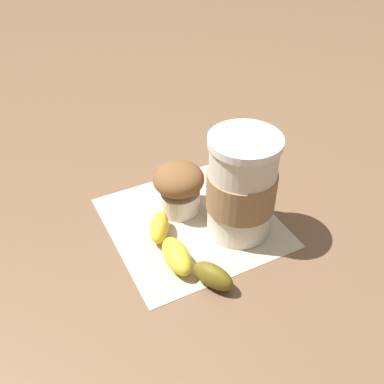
{
  "coord_description": "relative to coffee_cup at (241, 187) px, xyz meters",
  "views": [
    {
      "loc": [
        0.26,
        0.4,
        0.44
      ],
      "look_at": [
        0.0,
        0.0,
        0.06
      ],
      "focal_mm": 42.0,
      "sensor_mm": 36.0,
      "label": 1
    }
  ],
  "objects": [
    {
      "name": "coffee_cup",
      "position": [
        0.0,
        0.0,
        0.0
      ],
      "size": [
        0.09,
        0.09,
        0.15
      ],
      "color": "silver",
      "rests_on": "paper_napkin"
    },
    {
      "name": "ground_plane",
      "position": [
        0.05,
        -0.05,
        -0.07
      ],
      "size": [
        3.0,
        3.0,
        0.0
      ],
      "primitive_type": "plane",
      "color": "brown"
    },
    {
      "name": "muffin",
      "position": [
        0.05,
        -0.08,
        -0.03
      ],
      "size": [
        0.07,
        0.07,
        0.08
      ],
      "color": "white",
      "rests_on": "paper_napkin"
    },
    {
      "name": "paper_napkin",
      "position": [
        0.05,
        -0.05,
        -0.07
      ],
      "size": [
        0.25,
        0.25,
        0.0
      ],
      "primitive_type": "cube",
      "rotation": [
        0.0,
        0.0,
        -0.1
      ],
      "color": "beige",
      "rests_on": "ground_plane"
    },
    {
      "name": "banana",
      "position": [
        0.1,
        0.01,
        -0.06
      ],
      "size": [
        0.06,
        0.17,
        0.03
      ],
      "color": "yellow",
      "rests_on": "paper_napkin"
    }
  ]
}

